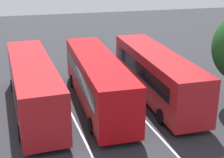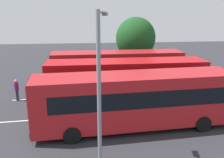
# 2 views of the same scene
# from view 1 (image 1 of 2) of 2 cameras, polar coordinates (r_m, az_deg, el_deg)

# --- Properties ---
(ground_plane) EXTENTS (75.32, 75.32, 0.00)m
(ground_plane) POSITION_cam_1_polar(r_m,az_deg,el_deg) (23.33, -2.72, -3.63)
(ground_plane) COLOR #2B2B30
(bus_far_left) EXTENTS (11.55, 2.64, 3.23)m
(bus_far_left) POSITION_cam_1_polar(r_m,az_deg,el_deg) (23.35, 7.38, 0.91)
(bus_far_left) COLOR #AD191E
(bus_far_left) RESTS_ON ground
(bus_center_left) EXTENTS (11.54, 2.59, 3.23)m
(bus_center_left) POSITION_cam_1_polar(r_m,az_deg,el_deg) (22.11, -2.44, -0.04)
(bus_center_left) COLOR #B70C11
(bus_center_left) RESTS_ON ground
(bus_center_right) EXTENTS (11.66, 3.17, 3.23)m
(bus_center_right) POSITION_cam_1_polar(r_m,az_deg,el_deg) (21.83, -13.04, -0.83)
(bus_center_right) COLOR #AD191E
(bus_center_right) RESTS_ON ground
(pedestrian) EXTENTS (0.45, 0.45, 1.68)m
(pedestrian) POSITION_cam_1_polar(r_m,az_deg,el_deg) (30.26, -3.09, 3.91)
(pedestrian) COLOR #232833
(pedestrian) RESTS_ON ground
(lane_stripe_outer_left) EXTENTS (16.02, 1.08, 0.01)m
(lane_stripe_outer_left) POSITION_cam_1_polar(r_m,az_deg,el_deg) (23.78, 2.00, -3.14)
(lane_stripe_outer_left) COLOR silver
(lane_stripe_outer_left) RESTS_ON ground
(lane_stripe_inner_left) EXTENTS (16.02, 1.08, 0.01)m
(lane_stripe_inner_left) POSITION_cam_1_polar(r_m,az_deg,el_deg) (23.04, -7.61, -4.10)
(lane_stripe_inner_left) COLOR silver
(lane_stripe_inner_left) RESTS_ON ground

